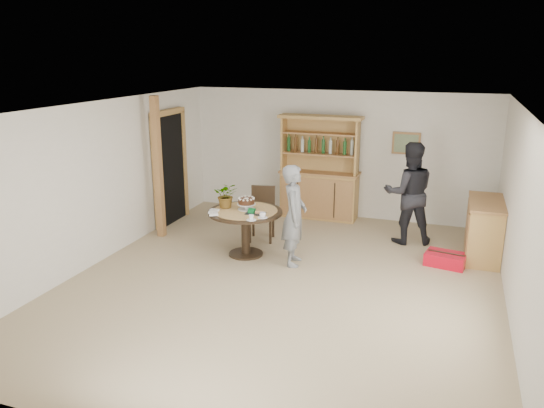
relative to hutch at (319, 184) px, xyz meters
The scene contains 17 objects.
ground 3.33m from the hutch, 84.71° to the right, with size 7.00×7.00×0.00m, color tan.
room_shell 3.41m from the hutch, 84.65° to the right, with size 6.04×7.04×2.52m.
doorway 2.94m from the hutch, 154.78° to the right, with size 0.13×1.10×2.18m.
pine_post 3.20m from the hutch, 139.62° to the right, with size 0.12×0.12×2.50m, color #AD7648.
hutch is the anchor object (origin of this frame).
sideboard 3.29m from the hutch, 22.21° to the right, with size 0.54×1.26×0.94m.
dining_table 2.48m from the hutch, 104.31° to the right, with size 1.20×1.20×0.76m.
dining_chair 1.71m from the hutch, 111.75° to the right, with size 0.49×0.49×0.95m.
birthday_cake 2.44m from the hutch, 104.61° to the right, with size 0.30×0.30×0.20m.
flower_vase 2.56m from the hutch, 112.25° to the right, with size 0.38×0.33×0.42m, color #3F7233.
gift_tray 2.56m from the hutch, 98.97° to the right, with size 0.30×0.20×0.08m.
coffee_cup_a 2.70m from the hutch, 94.55° to the right, with size 0.15×0.15×0.09m.
coffee_cup_b 2.88m from the hutch, 96.67° to the right, with size 0.15×0.15×0.08m.
napkins 2.91m from the hutch, 110.63° to the right, with size 0.24×0.33×0.03m.
teen_boy 2.52m from the hutch, 84.62° to the right, with size 0.58×0.38×1.58m, color slate.
adult_person 2.03m from the hutch, 26.88° to the right, with size 0.86×0.67×1.77m, color black.
red_suitcase 3.13m from the hutch, 35.77° to the right, with size 0.66×0.50×0.21m.
Camera 1 is at (2.17, -6.71, 3.21)m, focal length 35.00 mm.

